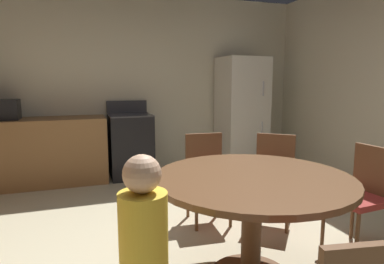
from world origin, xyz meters
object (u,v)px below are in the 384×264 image
dining_table (252,196)px  refrigerator (241,113)px  microwave (0,110)px  chair_east (363,192)px  oven_range (131,145)px  chair_northeast (273,172)px  chair_north (207,171)px

dining_table → refrigerator: bearing=64.3°
dining_table → microwave: bearing=125.4°
microwave → chair_east: 4.22m
oven_range → refrigerator: bearing=-1.7°
chair_east → microwave: bearing=-46.4°
dining_table → chair_east: 1.08m
chair_northeast → chair_north: 0.66m
oven_range → chair_north: bearing=-75.0°
dining_table → chair_east: bearing=4.5°
microwave → refrigerator: bearing=-0.8°
microwave → dining_table: bearing=-54.6°
dining_table → chair_east: (1.07, 0.08, -0.11)m
chair_northeast → chair_north: bearing=-72.2°
chair_north → refrigerator: bearing=148.4°
oven_range → chair_north: 1.88m
oven_range → chair_north: (0.49, -1.81, 0.03)m
oven_range → microwave: 1.74m
dining_table → chair_northeast: chair_northeast is taller
oven_range → chair_east: bearing=-62.2°
microwave → chair_north: bearing=-40.4°
oven_range → refrigerator: 1.82m
refrigerator → chair_east: size_ratio=2.02×
microwave → oven_range: bearing=0.1°
oven_range → microwave: size_ratio=2.50×
oven_range → chair_east: (1.47, -2.80, 0.03)m
microwave → chair_north: microwave is taller
oven_range → dining_table: 2.92m
chair_east → chair_north: same height
chair_east → refrigerator: bearing=-100.6°
dining_table → chair_north: (0.08, 1.07, -0.11)m
refrigerator → dining_table: 3.16m
microwave → chair_east: (3.12, -2.80, -0.53)m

